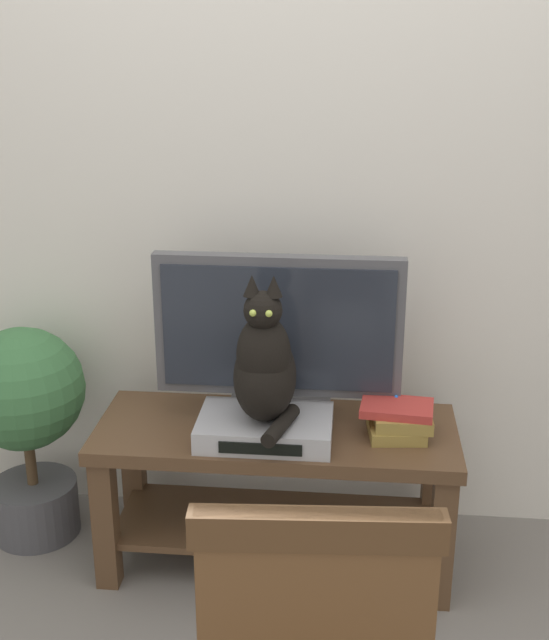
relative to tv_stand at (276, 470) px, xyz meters
name	(u,v)px	position (x,y,z in m)	size (l,w,h in m)	color
back_wall	(302,114)	(0.05, 0.39, 1.06)	(7.00, 0.12, 2.80)	silver
tv_stand	(276,470)	(0.00, 0.00, 0.00)	(1.12, 0.44, 0.49)	#513823
tv	(278,335)	(0.00, 0.07, 0.43)	(0.76, 0.20, 0.53)	#4C4C51
media_box	(265,428)	(-0.03, -0.07, 0.18)	(0.40, 0.27, 0.07)	#ADADB2
cat	(265,366)	(-0.03, -0.09, 0.39)	(0.20, 0.33, 0.46)	black
book_stack	(399,419)	(0.38, -0.01, 0.20)	(0.23, 0.18, 0.10)	olive
potted_plant	(25,414)	(-0.84, 0.08, 0.11)	(0.41, 0.41, 0.75)	#47474C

